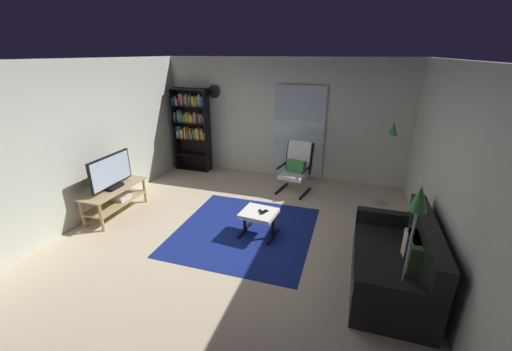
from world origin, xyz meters
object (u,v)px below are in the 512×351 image
(floor_lamp_by_sofa, at_px, (415,219))
(lounge_armchair, at_px, (296,166))
(wall_clock, at_px, (214,92))
(cell_phone, at_px, (264,212))
(tv_stand, at_px, (116,196))
(bookshelf_near_tv, at_px, (192,124))
(floor_lamp_by_shelf, at_px, (391,141))
(television, at_px, (111,173))
(tv_remote, at_px, (261,212))
(ottoman, at_px, (259,216))
(leather_sofa, at_px, (397,263))

(floor_lamp_by_sofa, bearing_deg, lounge_armchair, 118.68)
(wall_clock, bearing_deg, cell_phone, -53.15)
(tv_stand, height_order, bookshelf_near_tv, bookshelf_near_tv)
(cell_phone, xyz_separation_m, floor_lamp_by_shelf, (1.82, 1.77, 0.80))
(wall_clock, bearing_deg, bookshelf_near_tv, -158.83)
(floor_lamp_by_sofa, distance_m, wall_clock, 5.40)
(cell_phone, distance_m, wall_clock, 3.57)
(lounge_armchair, height_order, cell_phone, lounge_armchair)
(tv_stand, distance_m, floor_lamp_by_shelf, 4.95)
(lounge_armchair, relative_size, floor_lamp_by_shelf, 0.65)
(television, bearing_deg, tv_stand, 97.11)
(bookshelf_near_tv, distance_m, tv_remote, 3.51)
(bookshelf_near_tv, height_order, lounge_armchair, bookshelf_near_tv)
(wall_clock, bearing_deg, floor_lamp_by_sofa, -45.34)
(ottoman, xyz_separation_m, floor_lamp_by_sofa, (1.90, -1.19, 0.89))
(tv_stand, distance_m, television, 0.45)
(tv_stand, relative_size, floor_lamp_by_sofa, 0.77)
(ottoman, bearing_deg, floor_lamp_by_sofa, -32.17)
(tv_stand, bearing_deg, floor_lamp_by_shelf, 22.41)
(television, bearing_deg, cell_phone, 2.20)
(floor_lamp_by_sofa, bearing_deg, bookshelf_near_tv, 139.91)
(leather_sofa, height_order, floor_lamp_by_shelf, floor_lamp_by_shelf)
(tv_remote, bearing_deg, ottoman, 128.22)
(tv_stand, bearing_deg, wall_clock, 74.94)
(tv_remote, distance_m, floor_lamp_by_sofa, 2.35)
(leather_sofa, relative_size, lounge_armchair, 1.68)
(leather_sofa, xyz_separation_m, cell_phone, (-1.84, 0.61, 0.09))
(tv_stand, bearing_deg, leather_sofa, -6.63)
(tv_stand, relative_size, ottoman, 2.15)
(ottoman, bearing_deg, television, -177.97)
(tv_remote, xyz_separation_m, wall_clock, (-1.91, 2.64, 1.44))
(lounge_armchair, height_order, ottoman, lounge_armchair)
(television, height_order, cell_phone, television)
(lounge_armchair, relative_size, tv_remote, 7.10)
(bookshelf_near_tv, xyz_separation_m, leather_sofa, (4.32, -3.02, -0.79))
(ottoman, height_order, floor_lamp_by_shelf, floor_lamp_by_shelf)
(bookshelf_near_tv, bearing_deg, cell_phone, -44.18)
(television, bearing_deg, floor_lamp_by_sofa, -13.78)
(cell_phone, bearing_deg, floor_lamp_by_shelf, 68.85)
(television, xyz_separation_m, lounge_armchair, (2.81, 1.97, -0.24))
(floor_lamp_by_sofa, bearing_deg, wall_clock, 134.66)
(television, relative_size, leather_sofa, 0.54)
(leather_sofa, height_order, wall_clock, wall_clock)
(television, bearing_deg, floor_lamp_by_shelf, 22.61)
(leather_sofa, bearing_deg, wall_clock, 139.70)
(tv_remote, height_order, floor_lamp_by_sofa, floor_lamp_by_sofa)
(ottoman, height_order, floor_lamp_by_sofa, floor_lamp_by_sofa)
(tv_stand, bearing_deg, television, -82.89)
(television, height_order, tv_remote, television)
(television, height_order, bookshelf_near_tv, bookshelf_near_tv)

